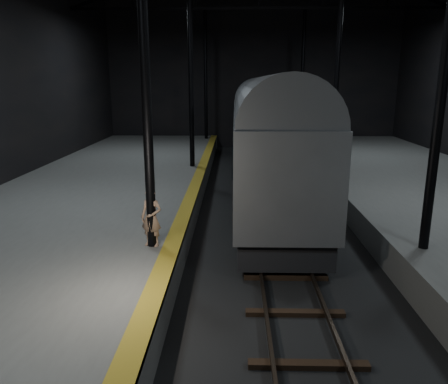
{
  "coord_description": "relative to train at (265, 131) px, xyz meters",
  "views": [
    {
      "loc": [
        -1.49,
        -15.57,
        5.5
      ],
      "look_at": [
        -1.83,
        -1.74,
        2.0
      ],
      "focal_mm": 35.0,
      "sensor_mm": 36.0,
      "label": 1
    }
  ],
  "objects": [
    {
      "name": "train",
      "position": [
        0.0,
        0.0,
        0.0
      ],
      "size": [
        3.15,
        21.05,
        5.63
      ],
      "color": "#929599",
      "rests_on": "ground"
    },
    {
      "name": "ground",
      "position": [
        0.0,
        -6.17,
        -3.14
      ],
      "size": [
        44.0,
        44.0,
        0.0
      ],
      "primitive_type": "plane",
      "color": "black",
      "rests_on": "ground"
    },
    {
      "name": "platform_left",
      "position": [
        -7.5,
        -6.17,
        -2.64
      ],
      "size": [
        9.0,
        43.8,
        1.0
      ],
      "primitive_type": "cube",
      "color": "#575754",
      "rests_on": "ground"
    },
    {
      "name": "tactile_strip",
      "position": [
        -3.25,
        -6.17,
        -2.13
      ],
      "size": [
        0.5,
        43.8,
        0.01
      ],
      "primitive_type": "cube",
      "color": "olive",
      "rests_on": "platform_left"
    },
    {
      "name": "woman",
      "position": [
        -3.8,
        -10.18,
        -1.31
      ],
      "size": [
        0.69,
        0.54,
        1.66
      ],
      "primitive_type": "imported",
      "rotation": [
        0.0,
        0.0,
        -0.27
      ],
      "color": "#A37D64",
      "rests_on": "platform_left"
    },
    {
      "name": "track",
      "position": [
        0.0,
        -6.17,
        -3.07
      ],
      "size": [
        2.4,
        43.0,
        0.24
      ],
      "color": "#3F3328",
      "rests_on": "ground"
    }
  ]
}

